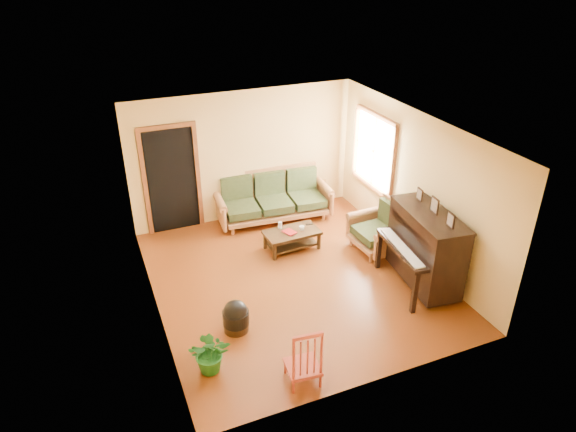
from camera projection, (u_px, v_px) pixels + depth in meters
name	position (u px, v px, depth m)	size (l,w,h in m)	color
floor	(294.00, 279.00, 8.63)	(5.00, 5.00, 0.00)	#5A250B
doorway	(172.00, 181.00, 9.68)	(1.08, 0.16, 2.05)	black
window	(374.00, 151.00, 9.73)	(0.12, 1.36, 1.46)	white
sofa	(274.00, 198.00, 10.26)	(2.28, 0.95, 0.98)	#9C6239
coffee_table	(292.00, 240.00, 9.40)	(1.00, 0.54, 0.36)	black
armchair	(377.00, 227.00, 9.23)	(0.88, 0.93, 0.93)	#9C6239
piano	(425.00, 250.00, 8.20)	(0.88, 1.49, 1.32)	black
footstool	(236.00, 319.00, 7.41)	(0.39, 0.39, 0.37)	black
red_chair	(303.00, 353.00, 6.42)	(0.42, 0.46, 0.89)	maroon
leaning_frame	(316.00, 192.00, 10.93)	(0.45, 0.10, 0.59)	#BC8B3E
ceramic_crock	(328.00, 197.00, 11.09)	(0.22, 0.22, 0.28)	#374CA5
potted_plant	(211.00, 352.00, 6.65)	(0.54, 0.47, 0.60)	#1B601D
book	(286.00, 234.00, 9.21)	(0.18, 0.24, 0.02)	maroon
candle	(280.00, 225.00, 9.40)	(0.07, 0.07, 0.12)	white
glass_jar	(302.00, 228.00, 9.36)	(0.10, 0.10, 0.06)	silver
remote	(309.00, 224.00, 9.54)	(0.13, 0.04, 0.01)	black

